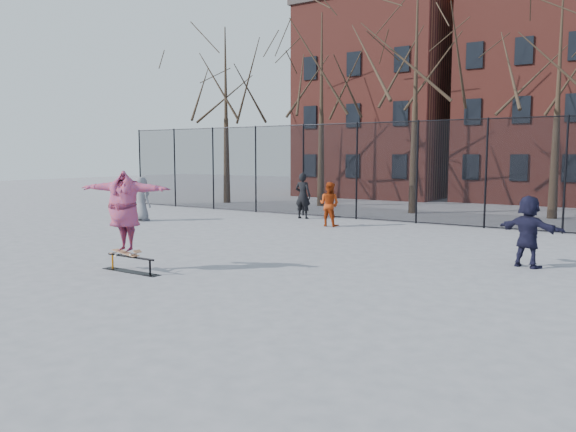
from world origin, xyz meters
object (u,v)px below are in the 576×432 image
Objects in this scene: skate_rail at (131,266)px; skater at (124,211)px; skateboard at (125,253)px; bystander_grey at (142,199)px; bystander_navy at (528,231)px; bystander_black at (303,196)px; bystander_red at (329,204)px.

skater is at bearing -180.00° from skate_rail.
skateboard is 0.44× the size of bystander_grey.
bystander_navy is at bearing -177.18° from bystander_grey.
bystander_black is at bearing -13.07° from bystander_navy.
bystander_black is at bearing 101.40° from skateboard.
bystander_grey reaches higher than skate_rail.
skateboard is 9.76m from bystander_red.
skateboard is at bearing 0.00° from skater.
bystander_black is at bearing -36.96° from bystander_red.
bystander_navy reaches higher than skate_rail.
skate_rail is 0.95× the size of bystander_grey.
bystander_grey is 6.61m from bystander_black.
skate_rail is 9.35m from bystander_navy.
skateboard is at bearing 96.34° from bystander_black.
skate_rail is 1.02× the size of bystander_red.
skate_rail is 0.32m from skateboard.
bystander_black reaches higher than skate_rail.
bystander_navy is at bearing 36.32° from skateboard.
bystander_grey is 0.93× the size of bystander_black.
bystander_navy is at bearing 151.58° from bystander_red.
skateboard is at bearing 90.41° from bystander_red.
bystander_red is (7.19, 2.69, -0.06)m from bystander_grey.
skater reaches higher than bystander_grey.
skater is 1.31× the size of bystander_navy.
bystander_red is 8.78m from bystander_navy.
bystander_navy is (9.92, -5.77, -0.10)m from bystander_black.
skater is at bearing 96.34° from bystander_black.
bystander_red is at bearing -11.05° from bystander_navy.
skater is 1.36× the size of bystander_red.
skate_rail is at bearing 97.17° from bystander_black.
skate_rail is at bearing 91.41° from bystander_red.
skater is 1.26× the size of bystander_grey.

